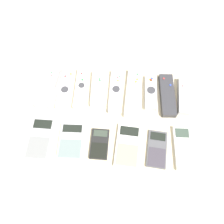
{
  "coord_description": "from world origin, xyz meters",
  "views": [
    {
      "loc": [
        0.03,
        -0.32,
        0.76
      ],
      "look_at": [
        0.0,
        0.03,
        0.01
      ],
      "focal_mm": 35.0,
      "sensor_mm": 36.0,
      "label": 1
    }
  ],
  "objects_px": {
    "remote_7": "(167,95)",
    "remote_3": "(99,89)",
    "calculator_5": "(183,148)",
    "remote_2": "(82,88)",
    "remote_0": "(49,85)",
    "remote_8": "(183,96)",
    "remote_6": "(151,92)",
    "remote_1": "(66,89)",
    "calculator_0": "(40,138)",
    "calculator_2": "(100,144)",
    "remote_5": "(134,93)",
    "remote_4": "(116,91)",
    "calculator_1": "(71,141)",
    "calculator_4": "(157,149)",
    "calculator_3": "(128,146)"
  },
  "relations": [
    {
      "from": "remote_7",
      "to": "remote_3",
      "type": "bearing_deg",
      "value": 174.85
    },
    {
      "from": "calculator_5",
      "to": "remote_2",
      "type": "bearing_deg",
      "value": 148.81
    },
    {
      "from": "remote_0",
      "to": "remote_8",
      "type": "height_order",
      "value": "remote_0"
    },
    {
      "from": "remote_3",
      "to": "remote_6",
      "type": "relative_size",
      "value": 1.06
    },
    {
      "from": "remote_8",
      "to": "remote_1",
      "type": "bearing_deg",
      "value": -177.27
    },
    {
      "from": "remote_1",
      "to": "calculator_0",
      "type": "bearing_deg",
      "value": -104.95
    },
    {
      "from": "remote_8",
      "to": "remote_2",
      "type": "bearing_deg",
      "value": -177.91
    },
    {
      "from": "remote_1",
      "to": "calculator_2",
      "type": "relative_size",
      "value": 1.63
    },
    {
      "from": "calculator_5",
      "to": "remote_5",
      "type": "bearing_deg",
      "value": 128.69
    },
    {
      "from": "remote_4",
      "to": "calculator_0",
      "type": "xyz_separation_m",
      "value": [
        -0.26,
        -0.22,
        -0.0
      ]
    },
    {
      "from": "remote_1",
      "to": "calculator_2",
      "type": "xyz_separation_m",
      "value": [
        0.16,
        -0.22,
        -0.0
      ]
    },
    {
      "from": "calculator_1",
      "to": "remote_2",
      "type": "bearing_deg",
      "value": 85.52
    },
    {
      "from": "calculator_1",
      "to": "remote_3",
      "type": "bearing_deg",
      "value": 68.58
    },
    {
      "from": "remote_2",
      "to": "remote_7",
      "type": "xyz_separation_m",
      "value": [
        0.34,
        -0.0,
        0.0
      ]
    },
    {
      "from": "remote_6",
      "to": "calculator_1",
      "type": "height_order",
      "value": "remote_6"
    },
    {
      "from": "remote_4",
      "to": "calculator_4",
      "type": "distance_m",
      "value": 0.27
    },
    {
      "from": "remote_0",
      "to": "remote_5",
      "type": "height_order",
      "value": "remote_0"
    },
    {
      "from": "calculator_5",
      "to": "remote_4",
      "type": "bearing_deg",
      "value": 137.49
    },
    {
      "from": "remote_6",
      "to": "calculator_0",
      "type": "bearing_deg",
      "value": -151.54
    },
    {
      "from": "remote_6",
      "to": "calculator_0",
      "type": "distance_m",
      "value": 0.45
    },
    {
      "from": "remote_3",
      "to": "remote_5",
      "type": "relative_size",
      "value": 0.74
    },
    {
      "from": "calculator_2",
      "to": "calculator_5",
      "type": "relative_size",
      "value": 0.69
    },
    {
      "from": "remote_7",
      "to": "remote_8",
      "type": "bearing_deg",
      "value": -3.7
    },
    {
      "from": "remote_4",
      "to": "calculator_2",
      "type": "relative_size",
      "value": 1.72
    },
    {
      "from": "calculator_0",
      "to": "remote_5",
      "type": "bearing_deg",
      "value": 32.48
    },
    {
      "from": "remote_3",
      "to": "remote_5",
      "type": "bearing_deg",
      "value": -6.65
    },
    {
      "from": "remote_7",
      "to": "calculator_0",
      "type": "height_order",
      "value": "remote_7"
    },
    {
      "from": "remote_1",
      "to": "remote_8",
      "type": "distance_m",
      "value": 0.47
    },
    {
      "from": "remote_3",
      "to": "calculator_1",
      "type": "height_order",
      "value": "remote_3"
    },
    {
      "from": "calculator_0",
      "to": "remote_6",
      "type": "bearing_deg",
      "value": 28.67
    },
    {
      "from": "remote_3",
      "to": "remote_8",
      "type": "height_order",
      "value": "remote_8"
    },
    {
      "from": "remote_4",
      "to": "calculator_4",
      "type": "bearing_deg",
      "value": -54.54
    },
    {
      "from": "remote_1",
      "to": "remote_8",
      "type": "height_order",
      "value": "remote_8"
    },
    {
      "from": "remote_2",
      "to": "remote_6",
      "type": "xyz_separation_m",
      "value": [
        0.28,
        0.0,
        0.0
      ]
    },
    {
      "from": "remote_1",
      "to": "calculator_1",
      "type": "xyz_separation_m",
      "value": [
        0.06,
        -0.21,
        -0.0
      ]
    },
    {
      "from": "calculator_5",
      "to": "remote_3",
      "type": "bearing_deg",
      "value": 143.49
    },
    {
      "from": "calculator_3",
      "to": "calculator_4",
      "type": "distance_m",
      "value": 0.1
    },
    {
      "from": "remote_3",
      "to": "calculator_3",
      "type": "relative_size",
      "value": 1.01
    },
    {
      "from": "remote_8",
      "to": "calculator_5",
      "type": "bearing_deg",
      "value": -90.59
    },
    {
      "from": "remote_7",
      "to": "calculator_0",
      "type": "relative_size",
      "value": 1.2
    },
    {
      "from": "remote_6",
      "to": "remote_1",
      "type": "bearing_deg",
      "value": -179.2
    },
    {
      "from": "calculator_1",
      "to": "calculator_2",
      "type": "distance_m",
      "value": 0.1
    },
    {
      "from": "remote_4",
      "to": "remote_5",
      "type": "relative_size",
      "value": 0.89
    },
    {
      "from": "remote_0",
      "to": "remote_7",
      "type": "bearing_deg",
      "value": 3.17
    },
    {
      "from": "calculator_0",
      "to": "remote_4",
      "type": "bearing_deg",
      "value": 39.42
    },
    {
      "from": "remote_8",
      "to": "calculator_4",
      "type": "bearing_deg",
      "value": -112.66
    },
    {
      "from": "remote_7",
      "to": "calculator_1",
      "type": "xyz_separation_m",
      "value": [
        -0.35,
        -0.21,
        -0.01
      ]
    },
    {
      "from": "remote_3",
      "to": "calculator_4",
      "type": "relative_size",
      "value": 1.15
    },
    {
      "from": "remote_2",
      "to": "calculator_5",
      "type": "bearing_deg",
      "value": -30.23
    },
    {
      "from": "remote_8",
      "to": "remote_0",
      "type": "bearing_deg",
      "value": -177.95
    }
  ]
}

